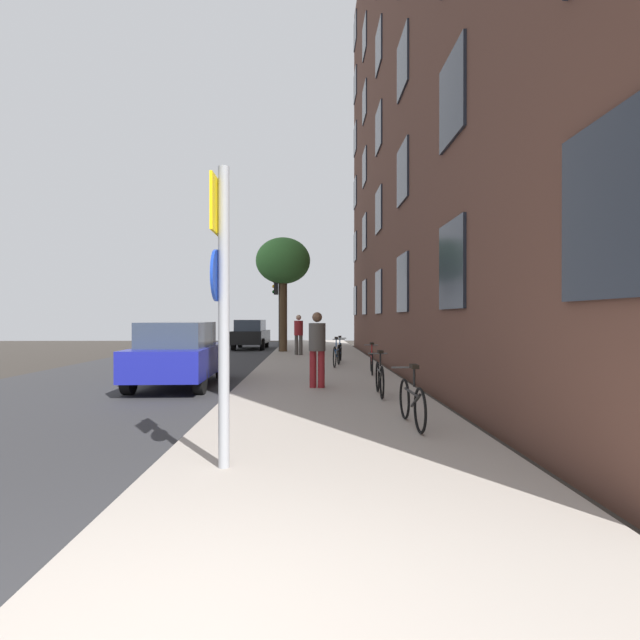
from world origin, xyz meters
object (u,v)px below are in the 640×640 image
(traffic_light, at_px, (278,300))
(bicycle_3, at_px, (337,355))
(bicycle_2, at_px, (372,361))
(tree_near, at_px, (283,263))
(bicycle_4, at_px, (340,352))
(sign_post, at_px, (222,293))
(bicycle_1, at_px, (380,378))
(car_1, at_px, (251,334))
(car_0, at_px, (180,353))
(bicycle_0, at_px, (412,402))
(pedestrian_1, at_px, (299,332))
(pedestrian_0, at_px, (317,345))

(traffic_light, xyz_separation_m, bicycle_3, (2.45, -7.45, -2.07))
(bicycle_2, bearing_deg, traffic_light, 109.11)
(tree_near, relative_size, bicycle_4, 3.35)
(sign_post, xyz_separation_m, bicycle_4, (2.08, 12.95, -1.51))
(bicycle_1, distance_m, car_1, 18.18)
(car_0, bearing_deg, car_1, 89.97)
(tree_near, height_order, bicycle_0, tree_near)
(sign_post, xyz_separation_m, pedestrian_1, (0.48, 16.55, -0.89))
(bicycle_2, xyz_separation_m, bicycle_3, (-0.90, 2.20, 0.03))
(traffic_light, relative_size, tree_near, 0.65)
(bicycle_1, bearing_deg, bicycle_0, -88.62)
(bicycle_4, distance_m, pedestrian_0, 6.85)
(car_0, bearing_deg, bicycle_2, 20.10)
(sign_post, bearing_deg, pedestrian_1, 88.35)
(traffic_light, distance_m, bicycle_3, 8.11)
(car_0, relative_size, car_1, 1.08)
(bicycle_3, height_order, pedestrian_0, pedestrian_0)
(bicycle_4, xyz_separation_m, pedestrian_1, (-1.60, 3.60, 0.62))
(traffic_light, height_order, car_0, traffic_light)
(sign_post, relative_size, bicycle_3, 1.86)
(tree_near, distance_m, pedestrian_0, 13.12)
(pedestrian_0, bearing_deg, bicycle_2, 60.84)
(car_1, bearing_deg, bicycle_2, -69.22)
(sign_post, relative_size, pedestrian_1, 1.86)
(tree_near, xyz_separation_m, bicycle_3, (2.19, -7.49, -3.90))
(bicycle_0, relative_size, car_1, 0.41)
(bicycle_4, relative_size, pedestrian_1, 0.94)
(tree_near, height_order, car_0, tree_near)
(traffic_light, distance_m, bicycle_0, 17.16)
(bicycle_3, distance_m, pedestrian_1, 5.44)
(bicycle_3, relative_size, pedestrian_0, 1.00)
(bicycle_0, relative_size, bicycle_4, 1.01)
(traffic_light, relative_size, bicycle_2, 2.12)
(pedestrian_0, height_order, car_1, pedestrian_0)
(sign_post, xyz_separation_m, car_0, (-2.33, 7.26, -1.16))
(tree_near, bearing_deg, pedestrian_1, -70.62)
(sign_post, height_order, bicycle_4, sign_post)
(bicycle_3, xyz_separation_m, bicycle_4, (0.21, 1.62, -0.01))
(bicycle_0, bearing_deg, pedestrian_0, 108.05)
(bicycle_0, height_order, bicycle_1, bicycle_1)
(pedestrian_1, bearing_deg, bicycle_3, -75.09)
(bicycle_2, relative_size, bicycle_3, 0.97)
(bicycle_4, distance_m, car_0, 7.20)
(bicycle_0, distance_m, car_1, 21.05)
(sign_post, relative_size, bicycle_4, 1.98)
(sign_post, relative_size, bicycle_0, 1.97)
(tree_near, height_order, car_1, tree_near)
(traffic_light, height_order, bicycle_0, traffic_light)
(bicycle_2, distance_m, bicycle_4, 3.88)
(pedestrian_1, xyz_separation_m, car_1, (-2.79, 5.97, -0.28))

